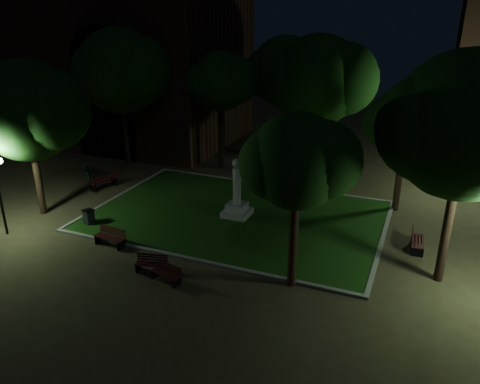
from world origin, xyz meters
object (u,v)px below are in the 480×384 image
(bench_near_right, at_px, (167,274))
(bicycle, at_px, (87,170))
(monument, at_px, (237,200))
(bench_right_side, at_px, (416,241))
(bench_left_side, at_px, (104,182))
(bench_west_near, at_px, (111,237))
(bench_far_side, at_px, (330,184))
(trash_bin, at_px, (89,217))
(bench_near_left, at_px, (152,264))

(bench_near_right, distance_m, bicycle, 14.57)
(monument, bearing_deg, bench_right_side, -1.03)
(bench_left_side, bearing_deg, monument, 105.69)
(bench_left_side, xyz_separation_m, bench_right_side, (18.39, -0.87, -0.02))
(bench_west_near, relative_size, bench_far_side, 1.03)
(monument, distance_m, bench_west_near, 6.81)
(bench_near_right, bearing_deg, bench_right_side, 49.42)
(bench_near_right, height_order, bench_right_side, bench_right_side)
(bench_right_side, bearing_deg, trash_bin, 100.23)
(bench_near_left, xyz_separation_m, bench_far_side, (4.96, 12.47, 0.03))
(bench_right_side, bearing_deg, bench_near_right, 123.32)
(bench_west_near, xyz_separation_m, bench_far_side, (8.04, 11.19, -0.02))
(bench_near_right, height_order, bicycle, bicycle)
(monument, relative_size, bench_right_side, 1.95)
(bench_near_right, distance_m, bench_west_near, 4.42)
(bench_near_right, height_order, bench_west_near, bench_west_near)
(monument, bearing_deg, bicycle, 170.22)
(trash_bin, bearing_deg, bench_right_side, 13.11)
(bench_left_side, distance_m, bench_far_side, 14.04)
(bench_near_left, bearing_deg, monument, 66.65)
(monument, height_order, bench_right_side, monument)
(bench_west_near, relative_size, trash_bin, 1.94)
(monument, xyz_separation_m, bench_near_left, (-1.19, -6.56, -0.60))
(bench_west_near, relative_size, bench_left_side, 0.89)
(monument, xyz_separation_m, bench_far_side, (3.77, 5.92, -0.57))
(monument, xyz_separation_m, bench_right_side, (9.12, -0.16, -0.54))
(bench_west_near, bearing_deg, bench_right_side, 26.30)
(bicycle, bearing_deg, bench_right_side, -56.33)
(bench_far_side, bearing_deg, bicycle, 35.48)
(monument, xyz_separation_m, bench_west_near, (-4.27, -5.28, -0.55))
(bench_near_left, distance_m, bench_left_side, 10.86)
(bench_west_near, bearing_deg, bench_near_right, -17.22)
(bicycle, bearing_deg, bench_near_right, -88.44)
(bench_right_side, height_order, bench_far_side, bench_right_side)
(bench_left_side, relative_size, bench_far_side, 1.16)
(bicycle, bearing_deg, bench_far_side, -36.14)
(monument, distance_m, bench_left_side, 9.31)
(bench_right_side, bearing_deg, bench_near_left, 118.91)
(bench_near_left, bearing_deg, bench_west_near, 144.41)
(monument, bearing_deg, bench_left_side, 175.64)
(monument, xyz_separation_m, trash_bin, (-6.70, -3.85, -0.53))
(monument, xyz_separation_m, bench_near_right, (-0.19, -6.98, -0.60))
(bench_near_left, height_order, bench_near_right, bench_near_right)
(bench_near_left, relative_size, bench_far_side, 0.91)
(bench_west_near, bearing_deg, bench_left_side, 135.26)
(bench_left_side, relative_size, trash_bin, 2.17)
(bench_west_near, bearing_deg, monument, 56.42)
(trash_bin, distance_m, bicycle, 7.67)
(bench_far_side, height_order, bicycle, bicycle)
(bench_west_near, height_order, bench_right_side, bench_right_side)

